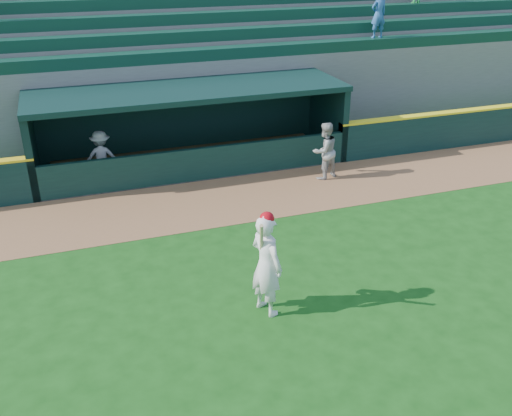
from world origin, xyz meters
name	(u,v)px	position (x,y,z in m)	size (l,w,h in m)	color
ground	(282,300)	(0.00, 0.00, 0.00)	(120.00, 120.00, 0.00)	#144711
warning_track	(216,201)	(0.00, 4.90, 0.01)	(40.00, 3.00, 0.01)	brown
dugout_player_front	(325,151)	(3.46, 5.47, 0.85)	(0.83, 0.64, 1.70)	#9A9A95
dugout_player_inside	(102,157)	(-2.73, 7.33, 0.77)	(0.99, 0.57, 1.53)	#A9A9A4
dugout	(188,121)	(0.00, 8.00, 1.36)	(9.40, 2.80, 2.46)	slate
stands	(159,60)	(-0.01, 12.57, 2.39)	(34.50, 6.25, 7.09)	slate
batter_at_plate	(266,263)	(-0.42, -0.22, 1.05)	(0.73, 0.91, 2.13)	silver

